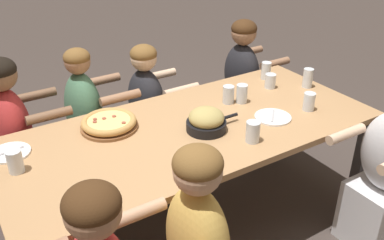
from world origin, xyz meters
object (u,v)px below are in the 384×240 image
object	(u,v)px
empty_plate_b	(273,117)
drinking_glass_c	(266,72)
drinking_glass_e	(15,161)
pizza_board_main	(109,123)
diner_far_midleft	(88,134)
drinking_glass_f	(308,79)
skillet_bowl	(206,121)
drinking_glass_b	(309,102)
diner_far_left	(17,149)
diner_far_right	(241,90)
empty_plate_a	(10,153)
drinking_glass_d	(242,95)
drinking_glass_a	(270,82)
drinking_glass_g	(228,96)
drinking_glass_h	(253,133)
diner_far_center	(148,119)
diner_near_right	(384,177)

from	to	relation	value
empty_plate_b	drinking_glass_c	size ratio (longest dim) A/B	1.77
empty_plate_b	drinking_glass_e	bearing A→B (deg)	170.24
pizza_board_main	diner_far_midleft	bearing A→B (deg)	90.08
diner_far_midleft	drinking_glass_c	bearing A→B (deg)	73.60
drinking_glass_f	skillet_bowl	bearing A→B (deg)	-172.00
skillet_bowl	empty_plate_b	world-z (taller)	skillet_bowl
drinking_glass_b	diner_far_left	size ratio (longest dim) A/B	0.10
pizza_board_main	drinking_glass_b	xyz separation A→B (m)	(1.18, -0.46, 0.02)
empty_plate_b	drinking_glass_e	distance (m)	1.50
pizza_board_main	diner_far_midleft	world-z (taller)	diner_far_midleft
diner_far_left	diner_far_right	world-z (taller)	diner_far_left
empty_plate_a	drinking_glass_e	size ratio (longest dim) A/B	1.78
drinking_glass_b	drinking_glass_d	size ratio (longest dim) A/B	0.94
drinking_glass_a	drinking_glass_g	xyz separation A→B (m)	(-0.40, -0.04, 0.01)
empty_plate_b	drinking_glass_b	distance (m)	0.27
drinking_glass_h	drinking_glass_g	bearing A→B (deg)	69.18
skillet_bowl	diner_far_right	distance (m)	1.24
drinking_glass_d	empty_plate_b	bearing A→B (deg)	-84.59
drinking_glass_c	drinking_glass_h	bearing A→B (deg)	-135.34
diner_far_center	diner_far_right	bearing A→B (deg)	90.00
skillet_bowl	drinking_glass_c	size ratio (longest dim) A/B	2.68
diner_far_right	skillet_bowl	bearing A→B (deg)	-48.44
drinking_glass_c	drinking_glass_g	distance (m)	0.52
empty_plate_a	drinking_glass_f	distance (m)	2.01
drinking_glass_b	diner_far_right	xyz separation A→B (m)	(0.19, 0.92, -0.31)
drinking_glass_g	drinking_glass_e	bearing A→B (deg)	-177.12
drinking_glass_e	pizza_board_main	bearing A→B (deg)	16.60
pizza_board_main	drinking_glass_d	size ratio (longest dim) A/B	2.71
drinking_glass_c	drinking_glass_d	xyz separation A→B (m)	(-0.40, -0.23, -0.00)
skillet_bowl	drinking_glass_f	bearing A→B (deg)	8.00
skillet_bowl	diner_near_right	xyz separation A→B (m)	(0.86, -0.65, -0.33)
diner_far_center	diner_near_right	world-z (taller)	diner_near_right
empty_plate_a	drinking_glass_c	world-z (taller)	drinking_glass_c
drinking_glass_c	diner_far_right	distance (m)	0.50
skillet_bowl	drinking_glass_e	xyz separation A→B (m)	(-1.04, 0.16, -0.00)
drinking_glass_e	drinking_glass_g	bearing A→B (deg)	2.88
drinking_glass_a	diner_far_right	distance (m)	0.63
empty_plate_b	diner_far_center	size ratio (longest dim) A/B	0.21
empty_plate_a	empty_plate_b	xyz separation A→B (m)	(1.47, -0.44, -0.00)
drinking_glass_e	diner_far_center	world-z (taller)	diner_far_center
drinking_glass_h	diner_far_center	size ratio (longest dim) A/B	0.11
drinking_glass_h	diner_far_midleft	distance (m)	1.25
diner_far_midleft	drinking_glass_f	bearing A→B (deg)	65.48
empty_plate_b	drinking_glass_a	size ratio (longest dim) A/B	2.22
drinking_glass_b	drinking_glass_e	bearing A→B (deg)	170.57
drinking_glass_d	drinking_glass_c	bearing A→B (deg)	29.14
diner_near_right	pizza_board_main	bearing A→B (deg)	53.83
pizza_board_main	skillet_bowl	distance (m)	0.58
drinking_glass_f	drinking_glass_g	size ratio (longest dim) A/B	1.15
drinking_glass_a	drinking_glass_f	distance (m)	0.27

